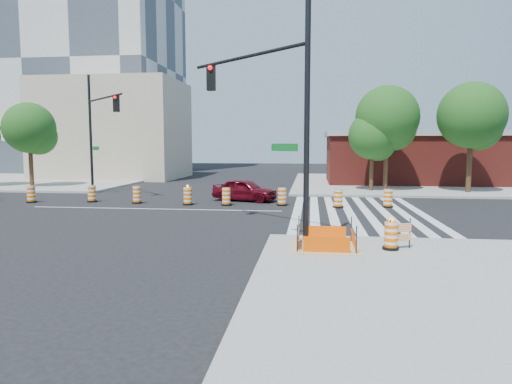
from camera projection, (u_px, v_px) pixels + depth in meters
ground at (154, 209)px, 24.93m from camera, size 120.00×120.00×0.00m
sidewalk_ne at (418, 183)px, 40.54m from camera, size 22.00×22.00×0.15m
sidewalk_nw at (40, 179)px, 44.85m from camera, size 22.00×22.00×0.15m
crosswalk_east at (358, 212)px, 23.62m from camera, size 6.75×13.50×0.01m
lane_centerline at (154, 209)px, 24.93m from camera, size 14.00×0.12×0.01m
excavation_pit at (326, 245)px, 14.94m from camera, size 2.20×2.20×0.90m
brick_storefront at (419, 158)px, 40.30m from camera, size 16.50×8.50×4.60m
beige_midrise at (114, 130)px, 47.56m from camera, size 14.00×10.00×10.00m
red_coupe at (245, 190)px, 28.38m from camera, size 4.35×2.65×1.38m
signal_pole_se at (271, 95)px, 16.73m from camera, size 4.99×4.51×8.70m
signal_pole_nw at (98, 122)px, 31.03m from camera, size 4.43×4.59×8.25m
pit_drum at (391, 236)px, 14.64m from camera, size 0.53×0.53×1.04m
barricade at (400, 232)px, 14.70m from camera, size 0.78×0.39×0.99m
tree_north_b at (30, 131)px, 36.12m from camera, size 4.01×4.01×6.81m
tree_north_c at (373, 139)px, 33.08m from camera, size 3.45×3.45×5.86m
tree_north_d at (388, 121)px, 33.02m from camera, size 4.56×4.56×7.75m
tree_north_e at (472, 119)px, 31.85m from camera, size 4.61×4.61×7.84m
median_drum_1 at (31, 195)px, 27.58m from camera, size 0.60×0.60×1.02m
median_drum_2 at (92, 194)px, 27.87m from camera, size 0.60×0.60×1.02m
median_drum_3 at (137, 195)px, 27.22m from camera, size 0.60×0.60×1.02m
median_drum_4 at (188, 197)px, 26.52m from camera, size 0.60×0.60×1.18m
median_drum_5 at (226, 197)px, 26.26m from camera, size 0.60×0.60×1.02m
median_drum_6 at (282, 197)px, 26.26m from camera, size 0.60×0.60×1.02m
median_drum_7 at (338, 199)px, 25.33m from camera, size 0.60×0.60×1.02m
median_drum_8 at (388, 199)px, 25.46m from camera, size 0.60×0.60×1.02m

